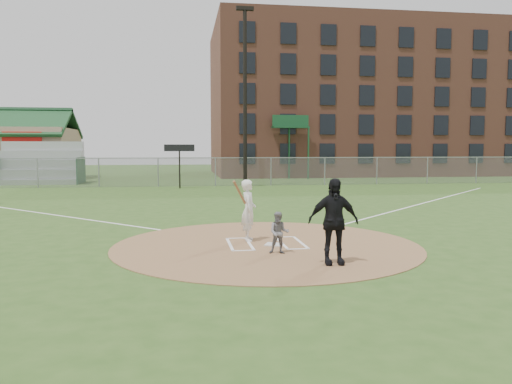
{
  "coord_description": "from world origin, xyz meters",
  "views": [
    {
      "loc": [
        -2.24,
        -13.38,
        2.66
      ],
      "look_at": [
        0.0,
        2.0,
        1.3
      ],
      "focal_mm": 35.0,
      "sensor_mm": 36.0,
      "label": 1
    }
  ],
  "objects": [
    {
      "name": "foul_line_first",
      "position": [
        9.0,
        9.0,
        0.01
      ],
      "size": [
        17.04,
        17.04,
        0.01
      ],
      "primitive_type": "cube",
      "rotation": [
        0.0,
        0.0,
        -0.79
      ],
      "color": "white",
      "rests_on": "ground"
    },
    {
      "name": "home_plate",
      "position": [
        0.19,
        -0.1,
        0.04
      ],
      "size": [
        0.6,
        0.6,
        0.03
      ],
      "primitive_type": "cube",
      "rotation": [
        0.0,
        0.0,
        -0.4
      ],
      "color": "silver",
      "rests_on": "dirt_circle"
    },
    {
      "name": "umpire",
      "position": [
        1.12,
        -2.51,
        1.01
      ],
      "size": [
        1.18,
        0.55,
        1.97
      ],
      "primitive_type": "imported",
      "rotation": [
        0.0,
        0.0,
        -0.06
      ],
      "color": "black",
      "rests_on": "dirt_circle"
    },
    {
      "name": "foul_line_third",
      "position": [
        -9.0,
        9.0,
        0.01
      ],
      "size": [
        17.04,
        17.04,
        0.01
      ],
      "primitive_type": "cube",
      "rotation": [
        0.0,
        0.0,
        0.79
      ],
      "color": "white",
      "rests_on": "ground"
    },
    {
      "name": "scoreboard_sign",
      "position": [
        -2.5,
        20.2,
        2.39
      ],
      "size": [
        2.0,
        0.1,
        2.93
      ],
      "color": "black",
      "rests_on": "ground"
    },
    {
      "name": "catcher",
      "position": [
        0.12,
        -1.21,
        0.55
      ],
      "size": [
        0.59,
        0.51,
        1.06
      ],
      "primitive_type": "imported",
      "rotation": [
        0.0,
        0.0,
        -0.23
      ],
      "color": "slate",
      "rests_on": "dirt_circle"
    },
    {
      "name": "bleachers",
      "position": [
        -13.0,
        26.2,
        1.59
      ],
      "size": [
        6.08,
        3.2,
        3.2
      ],
      "color": "#B7BABF",
      "rests_on": "ground"
    },
    {
      "name": "dirt_circle",
      "position": [
        0.0,
        0.0,
        0.01
      ],
      "size": [
        8.4,
        8.4,
        0.02
      ],
      "primitive_type": "cylinder",
      "color": "#956C46",
      "rests_on": "ground"
    },
    {
      "name": "batter_at_plate",
      "position": [
        -0.42,
        0.63,
        0.9
      ],
      "size": [
        0.78,
        1.0,
        1.78
      ],
      "color": "silver",
      "rests_on": "dirt_circle"
    },
    {
      "name": "batters_boxes",
      "position": [
        0.0,
        0.15,
        0.03
      ],
      "size": [
        2.08,
        1.88,
        0.01
      ],
      "color": "white",
      "rests_on": "dirt_circle"
    },
    {
      "name": "ground",
      "position": [
        0.0,
        0.0,
        0.0
      ],
      "size": [
        140.0,
        140.0,
        0.0
      ],
      "primitive_type": "plane",
      "color": "#2F4F1B",
      "rests_on": "ground"
    },
    {
      "name": "light_pole",
      "position": [
        2.0,
        21.0,
        6.61
      ],
      "size": [
        1.2,
        0.3,
        12.22
      ],
      "color": "black",
      "rests_on": "ground"
    },
    {
      "name": "clubhouse",
      "position": [
        -18.0,
        32.99,
        2.39
      ],
      "size": [
        12.2,
        8.71,
        6.23
      ],
      "color": "tan",
      "rests_on": "ground"
    },
    {
      "name": "brick_warehouse",
      "position": [
        16.0,
        37.96,
        7.5
      ],
      "size": [
        30.0,
        17.17,
        15.0
      ],
      "color": "brown",
      "rests_on": "ground"
    },
    {
      "name": "outfield_fence",
      "position": [
        0.0,
        22.0,
        1.02
      ],
      "size": [
        56.08,
        0.08,
        2.03
      ],
      "color": "slate",
      "rests_on": "ground"
    }
  ]
}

